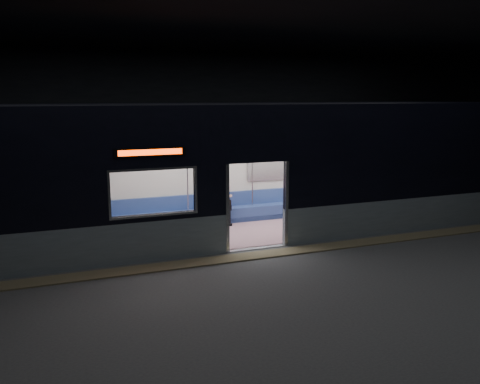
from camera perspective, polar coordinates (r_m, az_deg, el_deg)
station_floor at (r=11.10m, az=4.04°, el=-7.91°), size 24.00×14.00×0.01m
station_envelope at (r=10.52m, az=4.31°, el=11.39°), size 24.00×14.00×5.00m
tactile_strip at (r=11.57m, az=2.87°, el=-7.01°), size 22.80×0.50×0.03m
metro_car at (r=12.97m, az=-0.64°, el=3.25°), size 18.00×3.04×3.35m
passenger at (r=14.08m, az=-2.11°, el=-0.57°), size 0.38×0.65×1.32m
handbag at (r=13.91m, az=-1.70°, el=-1.15°), size 0.35×0.33×0.14m
transit_map at (r=14.78m, az=3.01°, el=2.85°), size 1.10×0.03×0.72m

